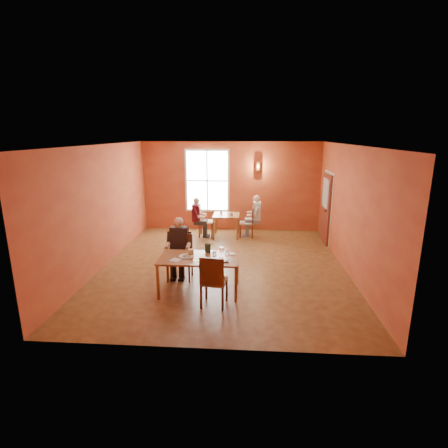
# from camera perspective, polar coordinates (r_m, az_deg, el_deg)

# --- Properties ---
(ground) EXTENTS (6.00, 7.00, 0.01)m
(ground) POSITION_cam_1_polar(r_m,az_deg,el_deg) (8.90, -0.09, -6.88)
(ground) COLOR brown
(ground) RESTS_ON ground
(wall_back) EXTENTS (6.00, 0.04, 3.00)m
(wall_back) POSITION_cam_1_polar(r_m,az_deg,el_deg) (11.90, 1.13, 6.11)
(wall_back) COLOR brown
(wall_back) RESTS_ON ground
(wall_front) EXTENTS (6.00, 0.04, 3.00)m
(wall_front) POSITION_cam_1_polar(r_m,az_deg,el_deg) (5.11, -2.95, -5.59)
(wall_front) COLOR brown
(wall_front) RESTS_ON ground
(wall_left) EXTENTS (0.04, 7.00, 3.00)m
(wall_left) POSITION_cam_1_polar(r_m,az_deg,el_deg) (9.18, -19.15, 2.74)
(wall_left) COLOR brown
(wall_left) RESTS_ON ground
(wall_right) EXTENTS (0.04, 7.00, 3.00)m
(wall_right) POSITION_cam_1_polar(r_m,az_deg,el_deg) (8.78, 19.85, 2.16)
(wall_right) COLOR brown
(wall_right) RESTS_ON ground
(ceiling) EXTENTS (6.00, 7.00, 0.04)m
(ceiling) POSITION_cam_1_polar(r_m,az_deg,el_deg) (8.28, -0.10, 12.81)
(ceiling) COLOR white
(ceiling) RESTS_ON wall_back
(window) EXTENTS (1.36, 0.10, 1.96)m
(window) POSITION_cam_1_polar(r_m,az_deg,el_deg) (11.89, -2.76, 7.06)
(window) COLOR white
(window) RESTS_ON wall_back
(door) EXTENTS (0.12, 1.04, 2.10)m
(door) POSITION_cam_1_polar(r_m,az_deg,el_deg) (11.04, 16.23, 2.48)
(door) COLOR maroon
(door) RESTS_ON ground
(wall_sconce) EXTENTS (0.16, 0.16, 0.28)m
(wall_sconce) POSITION_cam_1_polar(r_m,az_deg,el_deg) (11.71, 5.58, 9.36)
(wall_sconce) COLOR brown
(wall_sconce) RESTS_ON wall_back
(main_table) EXTENTS (1.64, 0.92, 0.77)m
(main_table) POSITION_cam_1_polar(r_m,az_deg,el_deg) (7.42, -4.02, -8.23)
(main_table) COLOR brown
(main_table) RESTS_ON ground
(chair_diner_main) EXTENTS (0.45, 0.45, 1.02)m
(chair_diner_main) POSITION_cam_1_polar(r_m,az_deg,el_deg) (8.05, -6.94, -5.48)
(chair_diner_main) COLOR brown
(chair_diner_main) RESTS_ON ground
(diner_main) EXTENTS (0.54, 0.54, 1.35)m
(diner_main) POSITION_cam_1_polar(r_m,az_deg,el_deg) (7.97, -7.01, -4.45)
(diner_main) COLOR black
(diner_main) RESTS_ON ground
(chair_empty) EXTENTS (0.52, 0.52, 1.04)m
(chair_empty) POSITION_cam_1_polar(r_m,az_deg,el_deg) (6.81, -1.63, -9.12)
(chair_empty) COLOR #4A2311
(chair_empty) RESTS_ON ground
(plate_food) EXTENTS (0.36, 0.36, 0.04)m
(plate_food) POSITION_cam_1_polar(r_m,az_deg,el_deg) (7.32, -6.20, -5.21)
(plate_food) COLOR white
(plate_food) RESTS_ON main_table
(sandwich) EXTENTS (0.12, 0.12, 0.12)m
(sandwich) POSITION_cam_1_polar(r_m,az_deg,el_deg) (7.38, -5.42, -4.71)
(sandwich) COLOR tan
(sandwich) RESTS_ON main_table
(goblet_a) EXTENTS (0.11, 0.11, 0.22)m
(goblet_a) POSITION_cam_1_polar(r_m,az_deg,el_deg) (7.27, -0.40, -4.51)
(goblet_a) COLOR white
(goblet_a) RESTS_ON main_table
(goblet_b) EXTENTS (0.11, 0.11, 0.21)m
(goblet_b) POSITION_cam_1_polar(r_m,az_deg,el_deg) (7.06, 0.53, -5.14)
(goblet_b) COLOR white
(goblet_b) RESTS_ON main_table
(goblet_c) EXTENTS (0.09, 0.09, 0.20)m
(goblet_c) POSITION_cam_1_polar(r_m,az_deg,el_deg) (7.05, -1.56, -5.21)
(goblet_c) COLOR white
(goblet_c) RESTS_ON main_table
(menu_stand) EXTENTS (0.13, 0.10, 0.20)m
(menu_stand) POSITION_cam_1_polar(r_m,az_deg,el_deg) (7.51, -2.66, -3.96)
(menu_stand) COLOR #254731
(menu_stand) RESTS_ON main_table
(knife) EXTENTS (0.22, 0.02, 0.00)m
(knife) POSITION_cam_1_polar(r_m,az_deg,el_deg) (7.09, -4.98, -5.98)
(knife) COLOR silver
(knife) RESTS_ON main_table
(napkin) EXTENTS (0.25, 0.25, 0.01)m
(napkin) POSITION_cam_1_polar(r_m,az_deg,el_deg) (7.18, -7.92, -5.82)
(napkin) COLOR white
(napkin) RESTS_ON main_table
(side_plate) EXTENTS (0.21, 0.21, 0.02)m
(side_plate) POSITION_cam_1_polar(r_m,az_deg,el_deg) (7.43, 1.24, -4.92)
(side_plate) COLOR white
(side_plate) RESTS_ON main_table
(sunglasses) EXTENTS (0.14, 0.05, 0.02)m
(sunglasses) POSITION_cam_1_polar(r_m,az_deg,el_deg) (6.98, 0.24, -6.23)
(sunglasses) COLOR black
(sunglasses) RESTS_ON main_table
(second_table) EXTENTS (0.83, 0.83, 0.73)m
(second_table) POSITION_cam_1_polar(r_m,az_deg,el_deg) (11.29, 0.37, -0.25)
(second_table) COLOR brown
(second_table) RESTS_ON ground
(chair_diner_white) EXTENTS (0.43, 0.43, 0.97)m
(chair_diner_white) POSITION_cam_1_polar(r_m,az_deg,el_deg) (11.24, 3.68, 0.29)
(chair_diner_white) COLOR #5F2F14
(chair_diner_white) RESTS_ON ground
(diner_white) EXTENTS (0.52, 0.52, 1.31)m
(diner_white) POSITION_cam_1_polar(r_m,az_deg,el_deg) (11.20, 3.85, 1.13)
(diner_white) COLOR beige
(diner_white) RESTS_ON ground
(chair_diner_maroon) EXTENTS (0.45, 0.45, 1.01)m
(chair_diner_maroon) POSITION_cam_1_polar(r_m,az_deg,el_deg) (11.31, -2.91, 0.50)
(chair_diner_maroon) COLOR #512D19
(chair_diner_maroon) RESTS_ON ground
(diner_maroon) EXTENTS (0.50, 0.50, 1.24)m
(diner_maroon) POSITION_cam_1_polar(r_m,az_deg,el_deg) (11.29, -3.07, 1.07)
(diner_maroon) COLOR #591822
(diner_maroon) RESTS_ON ground
(cup_a) EXTENTS (0.14, 0.14, 0.10)m
(cup_a) POSITION_cam_1_polar(r_m,az_deg,el_deg) (11.09, 1.16, 1.67)
(cup_a) COLOR silver
(cup_a) RESTS_ON second_table
(cup_b) EXTENTS (0.10, 0.10, 0.09)m
(cup_b) POSITION_cam_1_polar(r_m,az_deg,el_deg) (11.34, -0.47, 1.94)
(cup_b) COLOR white
(cup_b) RESTS_ON second_table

